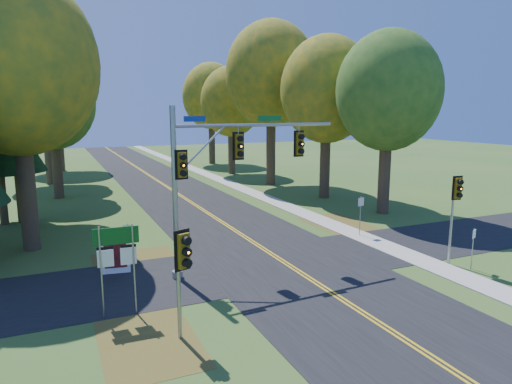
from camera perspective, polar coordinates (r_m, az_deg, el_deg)
name	(u,v)px	position (r m, az deg, el deg)	size (l,w,h in m)	color
ground	(304,275)	(20.77, 6.03, -10.32)	(160.00, 160.00, 0.00)	#2F571F
road_main	(304,275)	(20.76, 6.03, -10.30)	(8.00, 160.00, 0.02)	black
road_cross	(283,262)	(22.41, 3.44, -8.71)	(60.00, 6.00, 0.02)	black
centerline_left	(302,275)	(20.71, 5.78, -10.30)	(0.10, 160.00, 0.01)	gold
centerline_right	(306,274)	(20.81, 6.27, -10.21)	(0.10, 160.00, 0.01)	gold
sidewalk_east	(412,257)	(24.32, 18.89, -7.68)	(1.60, 160.00, 0.06)	#9E998E
leaf_patch_w_near	(140,268)	(22.26, -14.28, -9.15)	(4.00, 6.00, 0.00)	brown
leaf_patch_e	(350,228)	(29.14, 11.73, -4.47)	(3.50, 8.00, 0.00)	brown
leaf_patch_w_far	(148,339)	(15.74, -13.39, -17.49)	(3.00, 5.00, 0.00)	brown
tree_w_a	(18,65)	(26.30, -27.63, 13.91)	(8.00, 8.00, 14.15)	#38281C
tree_e_a	(388,92)	(33.38, 16.22, 11.94)	(7.20, 7.20, 12.73)	#38281C
tree_w_b	(13,60)	(33.28, -28.13, 14.36)	(8.60, 8.60, 15.38)	#38281C
tree_e_b	(327,90)	(38.53, 8.87, 12.46)	(7.60, 7.60, 13.33)	#38281C
tree_w_c	(53,102)	(41.27, -24.04, 10.23)	(6.80, 6.80, 11.91)	#38281C
tree_e_c	(272,75)	(45.17, 1.97, 14.45)	(8.80, 8.80, 15.79)	#38281C
tree_w_d	(44,84)	(50.04, -24.95, 12.10)	(8.20, 8.20, 14.56)	#38281C
tree_e_d	(231,102)	(53.23, -3.08, 11.16)	(7.00, 7.00, 12.32)	#38281C
tree_w_e	(56,87)	(60.95, -23.72, 11.94)	(8.40, 8.40, 14.97)	#38281C
tree_e_e	(211,96)	(63.73, -5.59, 11.81)	(7.80, 7.80, 13.74)	#38281C
traffic_mast	(219,167)	(20.14, -4.63, 3.12)	(8.21, 0.99, 7.45)	gray
east_signal_pole	(456,198)	(23.05, 23.71, -0.68)	(0.49, 0.58, 4.30)	#97999F
ped_signal_pole	(182,259)	(14.44, -9.22, -8.25)	(0.55, 0.66, 3.65)	gray
route_sign_cluster	(117,252)	(16.81, -17.00, -7.23)	(1.55, 0.15, 3.33)	gray
info_kiosk	(115,255)	(21.57, -17.17, -7.51)	(1.27, 0.36, 1.74)	white
reg_sign_e_north	(361,209)	(27.17, 12.95, -2.09)	(0.45, 0.11, 2.36)	gray
reg_sign_e_south	(473,241)	(23.29, 25.53, -5.58)	(0.35, 0.17, 1.94)	gray
reg_sign_w	(128,238)	(21.87, -15.66, -5.55)	(0.39, 0.19, 2.14)	gray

